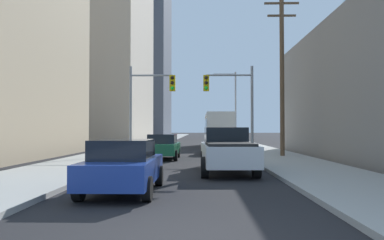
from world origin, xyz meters
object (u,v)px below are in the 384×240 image
(pickup_truck_white, at_px, (227,150))
(sedan_blue, at_px, (124,166))
(traffic_signal_near_left, at_px, (150,96))
(traffic_signal_near_right, at_px, (231,96))
(city_bus, at_px, (218,128))
(sedan_grey, at_px, (216,144))
(sedan_green, at_px, (163,147))

(pickup_truck_white, relative_size, sedan_blue, 1.30)
(traffic_signal_near_left, height_order, traffic_signal_near_right, same)
(city_bus, bearing_deg, traffic_signal_near_right, -89.28)
(sedan_blue, relative_size, traffic_signal_near_left, 0.70)
(traffic_signal_near_left, relative_size, traffic_signal_near_right, 1.00)
(pickup_truck_white, xyz_separation_m, sedan_blue, (-3.33, -5.11, -0.16))
(pickup_truck_white, height_order, sedan_grey, pickup_truck_white)
(sedan_grey, bearing_deg, pickup_truck_white, -90.25)
(traffic_signal_near_left, bearing_deg, pickup_truck_white, -62.94)
(sedan_blue, height_order, traffic_signal_near_right, traffic_signal_near_right)
(city_bus, xyz_separation_m, sedan_green, (-4.14, -15.86, -1.16))
(pickup_truck_white, relative_size, traffic_signal_near_left, 0.91)
(pickup_truck_white, height_order, sedan_green, pickup_truck_white)
(city_bus, distance_m, sedan_green, 16.43)
(sedan_blue, relative_size, sedan_grey, 0.99)
(traffic_signal_near_left, xyz_separation_m, traffic_signal_near_right, (5.38, 0.00, 0.01))
(traffic_signal_near_right, bearing_deg, city_bus, 90.72)
(sedan_grey, bearing_deg, traffic_signal_near_right, -73.40)
(city_bus, bearing_deg, sedan_grey, -93.59)
(city_bus, xyz_separation_m, traffic_signal_near_left, (-5.21, -14.00, 2.08))
(sedan_grey, bearing_deg, sedan_green, -125.80)
(sedan_grey, distance_m, traffic_signal_near_right, 4.45)
(sedan_blue, distance_m, traffic_signal_near_right, 14.84)
(city_bus, relative_size, traffic_signal_near_right, 1.92)
(sedan_grey, bearing_deg, traffic_signal_near_left, -147.10)
(sedan_blue, xyz_separation_m, traffic_signal_near_right, (4.25, 13.84, 3.25))
(city_bus, distance_m, traffic_signal_near_right, 14.16)
(pickup_truck_white, xyz_separation_m, traffic_signal_near_right, (0.92, 8.73, 3.09))
(sedan_green, bearing_deg, city_bus, 75.36)
(city_bus, height_order, traffic_signal_near_right, traffic_signal_near_right)
(city_bus, xyz_separation_m, sedan_blue, (-4.08, -27.84, -1.16))
(traffic_signal_near_left, distance_m, traffic_signal_near_right, 5.38)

